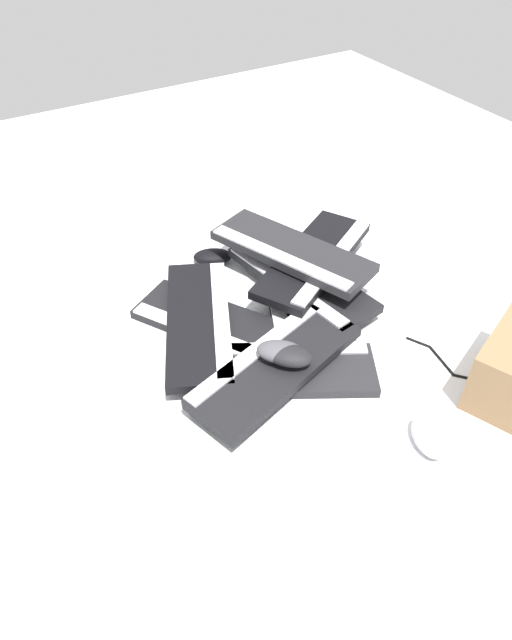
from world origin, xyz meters
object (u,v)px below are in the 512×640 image
keyboard_6 (291,251)px  mouse_2 (429,436)px  mouse_0 (281,352)px  keyboard_0 (279,369)px  keyboard_2 (219,325)px  keyboard_7 (199,321)px  mouse_1 (288,355)px  mouse_3 (213,257)px  keyboard_1 (296,300)px  keyboard_4 (275,366)px  keyboard_5 (314,259)px  keyboard_3 (300,279)px

keyboard_6 → mouse_2: 0.60m
mouse_0 → keyboard_0: bearing=118.1°
keyboard_2 → keyboard_7: keyboard_7 is taller
keyboard_7 → keyboard_2: bearing=78.8°
mouse_0 → mouse_1: same height
keyboard_2 → mouse_1: mouse_1 is taller
mouse_2 → mouse_3: (-0.78, -0.09, 0.00)m
keyboard_0 → keyboard_1: same height
keyboard_0 → mouse_1: size_ratio=4.15×
keyboard_4 → mouse_2: size_ratio=4.22×
keyboard_1 → keyboard_5: size_ratio=1.01×
keyboard_7 → mouse_0: size_ratio=4.20×
keyboard_0 → keyboard_7: keyboard_7 is taller
keyboard_7 → mouse_0: mouse_0 is taller
keyboard_1 → keyboard_5: keyboard_5 is taller
keyboard_2 → keyboard_4: size_ratio=0.98×
keyboard_0 → keyboard_5: size_ratio=1.00×
keyboard_0 → mouse_3: (-0.46, 0.07, 0.01)m
keyboard_0 → keyboard_3: size_ratio=1.00×
keyboard_1 → keyboard_4: (0.20, -0.19, 0.03)m
keyboard_6 → keyboard_7: keyboard_6 is taller
keyboard_4 → mouse_3: bearing=169.8°
keyboard_1 → mouse_1: bearing=-37.8°
keyboard_0 → keyboard_7: bearing=-155.5°
keyboard_7 → mouse_2: (0.53, 0.26, -0.02)m
keyboard_6 → mouse_3: 0.25m
mouse_3 → mouse_2: bearing=123.0°
keyboard_0 → mouse_2: size_ratio=4.15×
mouse_1 → mouse_2: 0.34m
mouse_2 → keyboard_4: bearing=-126.6°
keyboard_2 → keyboard_5: keyboard_5 is taller
keyboard_7 → mouse_3: bearing=146.8°
keyboard_2 → mouse_0: (0.21, 0.05, 0.07)m
keyboard_2 → keyboard_4: bearing=8.4°
keyboard_2 → mouse_2: bearing=22.1°
keyboard_2 → mouse_3: mouse_3 is taller
keyboard_3 → keyboard_7: (0.01, -0.30, 0.00)m
keyboard_0 → keyboard_1: (-0.19, 0.17, 0.00)m
keyboard_2 → mouse_0: 0.23m
keyboard_0 → keyboard_1: size_ratio=0.99×
keyboard_7 → mouse_1: (0.24, 0.10, 0.04)m
keyboard_1 → keyboard_3: size_ratio=1.01×
keyboard_0 → mouse_1: 0.07m
keyboard_3 → keyboard_4: size_ratio=0.99×
keyboard_4 → keyboard_7: same height
keyboard_1 → mouse_0: size_ratio=4.20×
keyboard_4 → keyboard_6: (-0.28, 0.23, 0.06)m
keyboard_3 → keyboard_4: bearing=-44.0°
keyboard_2 → mouse_3: (-0.26, 0.12, 0.01)m
mouse_2 → mouse_0: bearing=-128.8°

